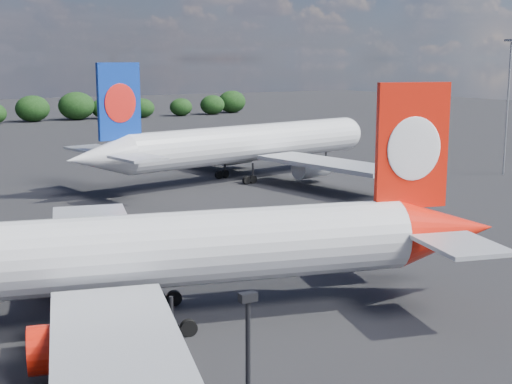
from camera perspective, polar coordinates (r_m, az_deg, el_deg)
qantas_airliner at (r=49.79m, az=-7.77°, el=-4.82°), size 50.05×47.93×16.52m
china_southern_airliner at (r=107.73m, az=-1.27°, el=3.78°), size 54.25×51.80×17.74m
floodlight_mast_near at (r=119.51m, az=19.56°, el=7.90°), size 1.60×1.60×21.22m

